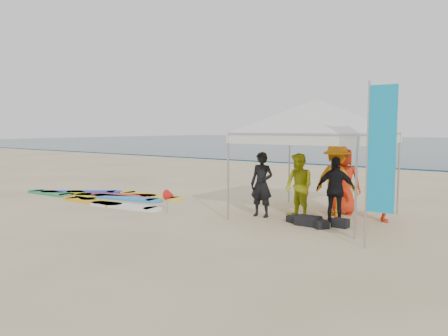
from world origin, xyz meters
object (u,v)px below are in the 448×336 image
object	(u,v)px
person_black_a	(262,184)
surfboard_spread	(104,197)
person_black_b	(336,190)
person_orange_a	(336,180)
marker_pennant	(170,195)
person_seated	(385,202)
canopy_tent	(317,100)
person_orange_b	(344,181)
feather_flag	(380,152)
person_yellow	(299,186)

from	to	relation	value
person_black_a	surfboard_spread	world-z (taller)	person_black_a
person_black_b	person_orange_a	bearing A→B (deg)	-83.96
person_orange_a	marker_pennant	world-z (taller)	person_orange_a
marker_pennant	surfboard_spread	bearing A→B (deg)	170.31
person_black_a	person_seated	size ratio (longest dim) A/B	1.80
person_orange_a	canopy_tent	world-z (taller)	canopy_tent
person_black_a	person_orange_b	bearing A→B (deg)	41.07
canopy_tent	marker_pennant	size ratio (longest dim) A/B	7.11
person_orange_a	marker_pennant	xyz separation A→B (m)	(-3.68, -2.32, -0.44)
person_black_b	person_seated	size ratio (longest dim) A/B	1.72
canopy_tent	feather_flag	xyz separation A→B (m)	(2.23, -2.17, -1.14)
person_yellow	marker_pennant	distance (m)	3.39
person_yellow	person_black_b	bearing A→B (deg)	27.27
person_yellow	feather_flag	distance (m)	3.22
person_yellow	surfboard_spread	distance (m)	6.66
person_yellow	canopy_tent	world-z (taller)	canopy_tent
person_yellow	person_orange_a	bearing A→B (deg)	76.64
feather_flag	surfboard_spread	bearing A→B (deg)	174.35
surfboard_spread	person_seated	bearing A→B (deg)	12.03
person_seated	marker_pennant	distance (m)	5.45
person_orange_b	surfboard_spread	size ratio (longest dim) A/B	0.30
person_black_b	canopy_tent	xyz separation A→B (m)	(-0.68, 0.35, 2.19)
marker_pennant	person_orange_a	bearing A→B (deg)	32.25
person_black_a	person_orange_a	world-z (taller)	person_orange_a
person_black_a	person_yellow	world-z (taller)	person_black_a
person_black_a	canopy_tent	bearing A→B (deg)	30.04
person_black_b	surfboard_spread	bearing A→B (deg)	-8.09
canopy_tent	feather_flag	distance (m)	3.31
person_orange_a	person_black_b	xyz separation A→B (m)	(0.31, -0.79, -0.14)
person_yellow	person_seated	size ratio (longest dim) A/B	1.77
person_black_b	surfboard_spread	distance (m)	7.60
person_black_a	person_yellow	size ratio (longest dim) A/B	1.01
person_yellow	feather_flag	world-z (taller)	feather_flag
person_orange_a	feather_flag	xyz separation A→B (m)	(1.86, -2.61, 0.91)
person_yellow	person_black_b	xyz separation A→B (m)	(0.95, 0.07, -0.03)
person_yellow	surfboard_spread	size ratio (longest dim) A/B	0.28
person_seated	surfboard_spread	distance (m)	8.62
person_yellow	person_orange_b	distance (m)	1.41
person_yellow	canopy_tent	size ratio (longest dim) A/B	0.36
person_black_b	person_seated	world-z (taller)	person_black_b
feather_flag	person_yellow	bearing A→B (deg)	144.92
person_orange_a	marker_pennant	distance (m)	4.37
person_black_b	canopy_tent	distance (m)	2.32
feather_flag	surfboard_spread	xyz separation A→B (m)	(-9.06, 0.90, -1.81)
person_yellow	person_orange_a	xyz separation A→B (m)	(0.64, 0.86, 0.12)
person_orange_a	surfboard_spread	xyz separation A→B (m)	(-7.20, -1.72, -0.90)
person_black_a	person_yellow	distance (m)	0.94
marker_pennant	surfboard_spread	world-z (taller)	marker_pennant
person_orange_a	person_black_a	bearing A→B (deg)	49.51
person_black_a	person_orange_a	xyz separation A→B (m)	(1.51, 1.22, 0.10)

